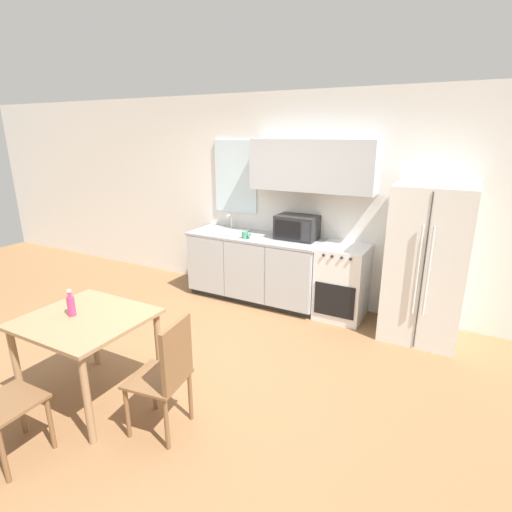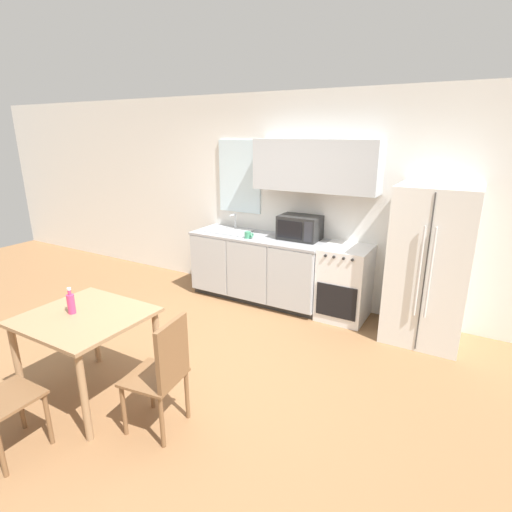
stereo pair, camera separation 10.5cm
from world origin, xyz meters
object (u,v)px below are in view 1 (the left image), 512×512
refrigerator (427,264)px  dining_table (87,330)px  oven_range (342,282)px  drink_bottle (71,305)px  dining_chair_side (168,370)px  microwave (297,227)px  coffee_mug (245,235)px

refrigerator → dining_table: size_ratio=1.79×
oven_range → drink_bottle: bearing=-119.9°
oven_range → dining_chair_side: 2.65m
refrigerator → dining_table: bearing=-132.5°
microwave → dining_table: microwave is taller
microwave → dining_table: size_ratio=0.55×
dining_table → coffee_mug: bearing=86.6°
drink_bottle → coffee_mug: bearing=84.0°
dining_chair_side → drink_bottle: drink_bottle is taller
coffee_mug → dining_table: bearing=-93.4°
microwave → drink_bottle: (-0.85, -2.70, -0.19)m
coffee_mug → dining_chair_side: bearing=-73.5°
oven_range → refrigerator: 1.01m
dining_table → drink_bottle: bearing=-167.0°
oven_range → dining_table: size_ratio=0.95×
oven_range → microwave: size_ratio=1.75×
coffee_mug → oven_range: bearing=9.0°
coffee_mug → dining_table: 2.41m
coffee_mug → dining_chair_side: size_ratio=0.12×
oven_range → drink_bottle: (-1.50, -2.61, 0.41)m
dining_chair_side → microwave: bearing=-5.3°
oven_range → refrigerator: (0.92, -0.06, 0.40)m
oven_range → microwave: microwave is taller
drink_bottle → oven_range: bearing=60.1°
oven_range → coffee_mug: bearing=-171.0°
oven_range → coffee_mug: coffee_mug is taller
coffee_mug → drink_bottle: drink_bottle is taller
oven_range → dining_chair_side: bearing=-101.8°
oven_range → microwave: 0.89m
microwave → drink_bottle: microwave is taller
oven_range → coffee_mug: (-1.25, -0.20, 0.49)m
oven_range → dining_table: oven_range is taller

